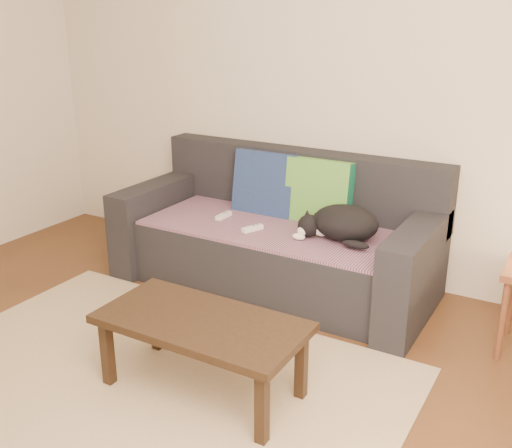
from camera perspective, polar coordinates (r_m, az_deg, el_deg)
name	(u,v)px	position (r m, az deg, el deg)	size (l,w,h in m)	color
ground	(120,404)	(3.04, -12.80, -16.37)	(4.50, 4.50, 0.00)	brown
back_wall	(309,84)	(4.16, 5.07, 13.13)	(4.50, 0.04, 2.60)	beige
sofa	(277,241)	(4.02, 2.04, -1.59)	(2.10, 0.94, 0.87)	#232328
throw_blanket	(271,228)	(3.91, 1.43, -0.35)	(1.66, 0.74, 0.02)	#3E2649
cushion_navy	(265,185)	(4.15, 0.91, 3.75)	(0.45, 0.11, 0.45)	#12254E
cushion_green	(319,193)	(3.98, 5.98, 2.93)	(0.45, 0.11, 0.45)	#0E5D43
cat	(342,224)	(3.68, 8.17, 0.05)	(0.54, 0.41, 0.22)	black
wii_remote_a	(224,216)	(4.06, -3.10, 0.80)	(0.15, 0.04, 0.03)	white
wii_remote_b	(252,228)	(3.82, -0.34, -0.43)	(0.15, 0.04, 0.03)	white
rug	(141,387)	(3.12, -10.90, -14.98)	(2.50, 1.80, 0.01)	tan
coffee_table	(202,328)	(2.88, -5.21, -9.88)	(0.99, 0.50, 0.40)	black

